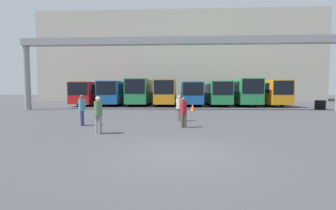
{
  "coord_description": "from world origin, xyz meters",
  "views": [
    {
      "loc": [
        0.06,
        -6.67,
        1.92
      ],
      "look_at": [
        -1.18,
        18.79,
        0.3
      ],
      "focal_mm": 24.0,
      "sensor_mm": 36.0,
      "label": 1
    }
  ],
  "objects_px": {
    "pedestrian_near_right": "(179,107)",
    "tire_stack": "(320,105)",
    "bus_slot_5": "(214,92)",
    "bus_slot_0": "(97,92)",
    "pedestrian_mid_left": "(184,112)",
    "bus_slot_7": "(264,92)",
    "bus_slot_4": "(191,92)",
    "traffic_cone": "(193,107)",
    "bus_slot_3": "(166,91)",
    "bus_slot_1": "(119,92)",
    "pedestrian_far_center": "(82,109)",
    "bus_slot_2": "(142,91)",
    "bus_slot_6": "(240,91)",
    "pedestrian_near_center": "(98,114)"
  },
  "relations": [
    {
      "from": "bus_slot_1",
      "to": "bus_slot_4",
      "type": "height_order",
      "value": "bus_slot_1"
    },
    {
      "from": "bus_slot_1",
      "to": "bus_slot_7",
      "type": "xyz_separation_m",
      "value": [
        19.97,
        0.34,
        0.04
      ]
    },
    {
      "from": "bus_slot_0",
      "to": "bus_slot_2",
      "type": "xyz_separation_m",
      "value": [
        6.66,
        -0.74,
        0.2
      ]
    },
    {
      "from": "tire_stack",
      "to": "bus_slot_6",
      "type": "bearing_deg",
      "value": 129.88
    },
    {
      "from": "bus_slot_7",
      "to": "traffic_cone",
      "type": "height_order",
      "value": "bus_slot_7"
    },
    {
      "from": "bus_slot_5",
      "to": "pedestrian_near_right",
      "type": "bearing_deg",
      "value": -105.78
    },
    {
      "from": "pedestrian_near_right",
      "to": "traffic_cone",
      "type": "bearing_deg",
      "value": 139.94
    },
    {
      "from": "pedestrian_far_center",
      "to": "bus_slot_7",
      "type": "bearing_deg",
      "value": -69.35
    },
    {
      "from": "bus_slot_5",
      "to": "pedestrian_far_center",
      "type": "xyz_separation_m",
      "value": [
        -10.28,
        -19.49,
        -0.86
      ]
    },
    {
      "from": "bus_slot_5",
      "to": "pedestrian_near_right",
      "type": "xyz_separation_m",
      "value": [
        -4.92,
        -17.41,
        -0.89
      ]
    },
    {
      "from": "bus_slot_0",
      "to": "pedestrian_far_center",
      "type": "xyz_separation_m",
      "value": [
        6.37,
        -19.33,
        -0.83
      ]
    },
    {
      "from": "bus_slot_5",
      "to": "traffic_cone",
      "type": "bearing_deg",
      "value": -109.69
    },
    {
      "from": "bus_slot_2",
      "to": "pedestrian_mid_left",
      "type": "xyz_separation_m",
      "value": [
        5.3,
        -19.01,
        -1.09
      ]
    },
    {
      "from": "bus_slot_3",
      "to": "bus_slot_5",
      "type": "relative_size",
      "value": 0.84
    },
    {
      "from": "bus_slot_6",
      "to": "pedestrian_near_center",
      "type": "xyz_separation_m",
      "value": [
        -11.85,
        -21.21,
        -1.04
      ]
    },
    {
      "from": "bus_slot_3",
      "to": "pedestrian_far_center",
      "type": "height_order",
      "value": "bus_slot_3"
    },
    {
      "from": "bus_slot_1",
      "to": "pedestrian_near_right",
      "type": "xyz_separation_m",
      "value": [
        8.4,
        -16.8,
        -0.91
      ]
    },
    {
      "from": "bus_slot_0",
      "to": "pedestrian_mid_left",
      "type": "relative_size",
      "value": 7.57
    },
    {
      "from": "pedestrian_far_center",
      "to": "pedestrian_near_right",
      "type": "bearing_deg",
      "value": -96.77
    },
    {
      "from": "bus_slot_1",
      "to": "pedestrian_near_center",
      "type": "bearing_deg",
      "value": -77.25
    },
    {
      "from": "bus_slot_7",
      "to": "bus_slot_4",
      "type": "bearing_deg",
      "value": -177.92
    },
    {
      "from": "bus_slot_5",
      "to": "tire_stack",
      "type": "xyz_separation_m",
      "value": [
        9.5,
        -7.97,
        -1.28
      ]
    },
    {
      "from": "bus_slot_6",
      "to": "bus_slot_7",
      "type": "distance_m",
      "value": 3.35
    },
    {
      "from": "bus_slot_2",
      "to": "bus_slot_3",
      "type": "distance_m",
      "value": 3.33
    },
    {
      "from": "pedestrian_near_center",
      "to": "pedestrian_near_right",
      "type": "xyz_separation_m",
      "value": [
        3.6,
        4.38,
        -0.02
      ]
    },
    {
      "from": "bus_slot_3",
      "to": "traffic_cone",
      "type": "xyz_separation_m",
      "value": [
        3.05,
        -9.09,
        -1.52
      ]
    },
    {
      "from": "traffic_cone",
      "to": "tire_stack",
      "type": "xyz_separation_m",
      "value": [
        13.11,
        2.12,
        0.14
      ]
    },
    {
      "from": "bus_slot_1",
      "to": "pedestrian_far_center",
      "type": "xyz_separation_m",
      "value": [
        3.04,
        -18.88,
        -0.88
      ]
    },
    {
      "from": "bus_slot_7",
      "to": "pedestrian_mid_left",
      "type": "height_order",
      "value": "bus_slot_7"
    },
    {
      "from": "pedestrian_near_center",
      "to": "pedestrian_near_right",
      "type": "height_order",
      "value": "pedestrian_near_center"
    },
    {
      "from": "pedestrian_far_center",
      "to": "traffic_cone",
      "type": "bearing_deg",
      "value": -63.33
    },
    {
      "from": "pedestrian_mid_left",
      "to": "pedestrian_near_right",
      "type": "distance_m",
      "value": 2.51
    },
    {
      "from": "bus_slot_3",
      "to": "bus_slot_7",
      "type": "bearing_deg",
      "value": 3.17
    },
    {
      "from": "bus_slot_1",
      "to": "bus_slot_4",
      "type": "distance_m",
      "value": 9.99
    },
    {
      "from": "bus_slot_3",
      "to": "pedestrian_near_center",
      "type": "relative_size",
      "value": 6.14
    },
    {
      "from": "bus_slot_0",
      "to": "pedestrian_far_center",
      "type": "bearing_deg",
      "value": -71.77
    },
    {
      "from": "bus_slot_1",
      "to": "traffic_cone",
      "type": "xyz_separation_m",
      "value": [
        9.7,
        -9.49,
        -1.43
      ]
    },
    {
      "from": "bus_slot_0",
      "to": "bus_slot_1",
      "type": "relative_size",
      "value": 1.08
    },
    {
      "from": "bus_slot_7",
      "to": "pedestrian_near_center",
      "type": "xyz_separation_m",
      "value": [
        -15.18,
        -21.53,
        -0.93
      ]
    },
    {
      "from": "pedestrian_near_right",
      "to": "bus_slot_4",
      "type": "bearing_deg",
      "value": 144.67
    },
    {
      "from": "bus_slot_2",
      "to": "bus_slot_5",
      "type": "relative_size",
      "value": 0.85
    },
    {
      "from": "bus_slot_2",
      "to": "bus_slot_3",
      "type": "bearing_deg",
      "value": -1.71
    },
    {
      "from": "bus_slot_0",
      "to": "traffic_cone",
      "type": "distance_m",
      "value": 16.45
    },
    {
      "from": "bus_slot_2",
      "to": "bus_slot_6",
      "type": "xyz_separation_m",
      "value": [
        13.31,
        0.31,
        -0.0
      ]
    },
    {
      "from": "bus_slot_4",
      "to": "bus_slot_6",
      "type": "relative_size",
      "value": 0.99
    },
    {
      "from": "pedestrian_near_right",
      "to": "tire_stack",
      "type": "distance_m",
      "value": 17.24
    },
    {
      "from": "bus_slot_5",
      "to": "bus_slot_7",
      "type": "xyz_separation_m",
      "value": [
        6.66,
        -0.26,
        0.06
      ]
    },
    {
      "from": "bus_slot_2",
      "to": "traffic_cone",
      "type": "xyz_separation_m",
      "value": [
        6.38,
        -9.19,
        -1.58
      ]
    },
    {
      "from": "bus_slot_5",
      "to": "pedestrian_near_center",
      "type": "xyz_separation_m",
      "value": [
        -8.52,
        -21.79,
        -0.87
      ]
    },
    {
      "from": "bus_slot_7",
      "to": "traffic_cone",
      "type": "distance_m",
      "value": 14.29
    }
  ]
}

